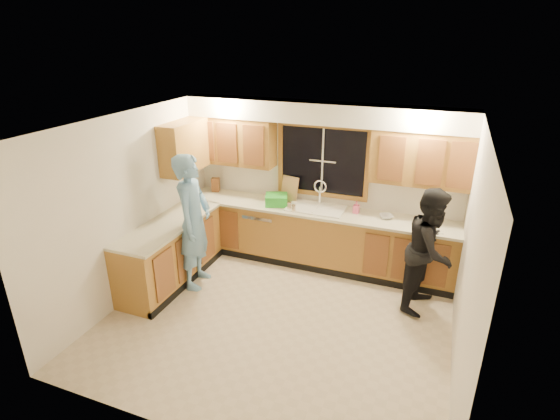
{
  "coord_description": "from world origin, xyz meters",
  "views": [
    {
      "loc": [
        1.71,
        -4.32,
        3.43
      ],
      "look_at": [
        -0.22,
        0.65,
        1.24
      ],
      "focal_mm": 28.0,
      "sensor_mm": 36.0,
      "label": 1
    }
  ],
  "objects_px": {
    "woman": "(430,250)",
    "soap_bottle": "(356,207)",
    "man": "(194,222)",
    "knife_block": "(216,185)",
    "dish_crate": "(276,200)",
    "dishwasher": "(265,231)",
    "bowl": "(386,217)",
    "stove": "(146,271)",
    "sink": "(316,212)"
  },
  "relations": [
    {
      "from": "woman",
      "to": "dish_crate",
      "type": "bearing_deg",
      "value": 90.11
    },
    {
      "from": "bowl",
      "to": "knife_block",
      "type": "bearing_deg",
      "value": 177.44
    },
    {
      "from": "woman",
      "to": "dish_crate",
      "type": "distance_m",
      "value": 2.41
    },
    {
      "from": "dishwasher",
      "to": "knife_block",
      "type": "bearing_deg",
      "value": 169.75
    },
    {
      "from": "sink",
      "to": "woman",
      "type": "xyz_separation_m",
      "value": [
        1.71,
        -0.6,
        -0.03
      ]
    },
    {
      "from": "soap_bottle",
      "to": "knife_block",
      "type": "bearing_deg",
      "value": 177.74
    },
    {
      "from": "soap_bottle",
      "to": "stove",
      "type": "bearing_deg",
      "value": -141.83
    },
    {
      "from": "sink",
      "to": "bowl",
      "type": "height_order",
      "value": "sink"
    },
    {
      "from": "knife_block",
      "to": "stove",
      "type": "bearing_deg",
      "value": -104.34
    },
    {
      "from": "stove",
      "to": "man",
      "type": "bearing_deg",
      "value": 58.28
    },
    {
      "from": "man",
      "to": "knife_block",
      "type": "distance_m",
      "value": 1.41
    },
    {
      "from": "bowl",
      "to": "dishwasher",
      "type": "bearing_deg",
      "value": -178.62
    },
    {
      "from": "bowl",
      "to": "dish_crate",
      "type": "bearing_deg",
      "value": -177.66
    },
    {
      "from": "woman",
      "to": "dish_crate",
      "type": "relative_size",
      "value": 4.96
    },
    {
      "from": "woman",
      "to": "soap_bottle",
      "type": "bearing_deg",
      "value": 72.7
    },
    {
      "from": "woman",
      "to": "dish_crate",
      "type": "xyz_separation_m",
      "value": [
        -2.34,
        0.56,
        0.17
      ]
    },
    {
      "from": "stove",
      "to": "bowl",
      "type": "bearing_deg",
      "value": 33.05
    },
    {
      "from": "woman",
      "to": "dish_crate",
      "type": "height_order",
      "value": "woman"
    },
    {
      "from": "sink",
      "to": "dish_crate",
      "type": "distance_m",
      "value": 0.65
    },
    {
      "from": "dish_crate",
      "to": "bowl",
      "type": "bearing_deg",
      "value": 2.34
    },
    {
      "from": "man",
      "to": "knife_block",
      "type": "height_order",
      "value": "man"
    },
    {
      "from": "dishwasher",
      "to": "woman",
      "type": "relative_size",
      "value": 0.49
    },
    {
      "from": "dishwasher",
      "to": "soap_bottle",
      "type": "xyz_separation_m",
      "value": [
        1.45,
        0.08,
        0.6
      ]
    },
    {
      "from": "man",
      "to": "woman",
      "type": "distance_m",
      "value": 3.18
    },
    {
      "from": "woman",
      "to": "sink",
      "type": "bearing_deg",
      "value": 84.28
    },
    {
      "from": "sink",
      "to": "man",
      "type": "bearing_deg",
      "value": -139.71
    },
    {
      "from": "dishwasher",
      "to": "bowl",
      "type": "height_order",
      "value": "bowl"
    },
    {
      "from": "sink",
      "to": "bowl",
      "type": "relative_size",
      "value": 4.42
    },
    {
      "from": "dishwasher",
      "to": "bowl",
      "type": "xyz_separation_m",
      "value": [
        1.9,
        0.05,
        0.53
      ]
    },
    {
      "from": "dish_crate",
      "to": "sink",
      "type": "bearing_deg",
      "value": 3.42
    },
    {
      "from": "dish_crate",
      "to": "soap_bottle",
      "type": "xyz_separation_m",
      "value": [
        1.23,
        0.1,
        0.02
      ]
    },
    {
      "from": "dishwasher",
      "to": "soap_bottle",
      "type": "bearing_deg",
      "value": 3.08
    },
    {
      "from": "dishwasher",
      "to": "stove",
      "type": "relative_size",
      "value": 0.91
    },
    {
      "from": "knife_block",
      "to": "dish_crate",
      "type": "distance_m",
      "value": 1.2
    },
    {
      "from": "sink",
      "to": "woman",
      "type": "relative_size",
      "value": 0.52
    },
    {
      "from": "dishwasher",
      "to": "soap_bottle",
      "type": "relative_size",
      "value": 4.4
    },
    {
      "from": "dish_crate",
      "to": "soap_bottle",
      "type": "height_order",
      "value": "soap_bottle"
    },
    {
      "from": "dish_crate",
      "to": "stove",
      "type": "bearing_deg",
      "value": -123.18
    },
    {
      "from": "man",
      "to": "bowl",
      "type": "bearing_deg",
      "value": -73.85
    },
    {
      "from": "knife_block",
      "to": "soap_bottle",
      "type": "distance_m",
      "value": 2.41
    },
    {
      "from": "dish_crate",
      "to": "bowl",
      "type": "xyz_separation_m",
      "value": [
        1.68,
        0.07,
        -0.05
      ]
    },
    {
      "from": "soap_bottle",
      "to": "dish_crate",
      "type": "bearing_deg",
      "value": -175.3
    },
    {
      "from": "knife_block",
      "to": "bowl",
      "type": "bearing_deg",
      "value": -17.19
    },
    {
      "from": "knife_block",
      "to": "bowl",
      "type": "xyz_separation_m",
      "value": [
        2.86,
        -0.13,
        -0.09
      ]
    },
    {
      "from": "dishwasher",
      "to": "woman",
      "type": "xyz_separation_m",
      "value": [
        2.56,
        -0.59,
        0.42
      ]
    },
    {
      "from": "stove",
      "to": "woman",
      "type": "bearing_deg",
      "value": 19.23
    },
    {
      "from": "stove",
      "to": "woman",
      "type": "distance_m",
      "value": 3.74
    },
    {
      "from": "dish_crate",
      "to": "knife_block",
      "type": "bearing_deg",
      "value": 170.52
    },
    {
      "from": "knife_block",
      "to": "soap_bottle",
      "type": "relative_size",
      "value": 1.23
    },
    {
      "from": "stove",
      "to": "woman",
      "type": "xyz_separation_m",
      "value": [
        3.51,
        1.22,
        0.38
      ]
    }
  ]
}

